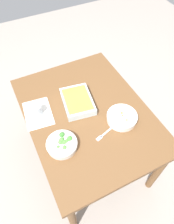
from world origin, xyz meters
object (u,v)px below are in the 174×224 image
at_px(spoon_by_stew, 117,122).
at_px(broccoli_bowl, 62,144).
at_px(stew_bowl, 122,117).
at_px(fork_on_table, 104,134).
at_px(drink_cup, 37,110).
at_px(baking_dish, 77,101).

bearing_deg(spoon_by_stew, broccoli_bowl, -89.66).
bearing_deg(stew_bowl, spoon_by_stew, -79.72).
bearing_deg(fork_on_table, stew_bowl, 106.94).
bearing_deg(stew_bowl, fork_on_table, -73.06).
distance_m(stew_bowl, drink_cup, 0.63).
distance_m(baking_dish, drink_cup, 0.31).
xyz_separation_m(baking_dish, fork_on_table, (0.34, 0.05, -0.03)).
xyz_separation_m(spoon_by_stew, fork_on_table, (0.05, -0.13, -0.00)).
bearing_deg(drink_cup, broccoli_bowl, 10.21).
xyz_separation_m(stew_bowl, spoon_by_stew, (0.01, -0.04, -0.03)).
height_order(stew_bowl, baking_dish, same).
distance_m(spoon_by_stew, fork_on_table, 0.14).
relative_size(stew_bowl, spoon_by_stew, 1.29).
bearing_deg(drink_cup, baking_dish, 81.31).
xyz_separation_m(broccoli_bowl, fork_on_table, (0.04, 0.30, -0.03)).
height_order(drink_cup, fork_on_table, drink_cup).
distance_m(broccoli_bowl, fork_on_table, 0.31).
xyz_separation_m(baking_dish, spoon_by_stew, (0.29, 0.19, -0.03)).
height_order(baking_dish, spoon_by_stew, baking_dish).
relative_size(broccoli_bowl, drink_cup, 2.49).
height_order(broccoli_bowl, fork_on_table, broccoli_bowl).
relative_size(broccoli_bowl, fork_on_table, 1.21).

